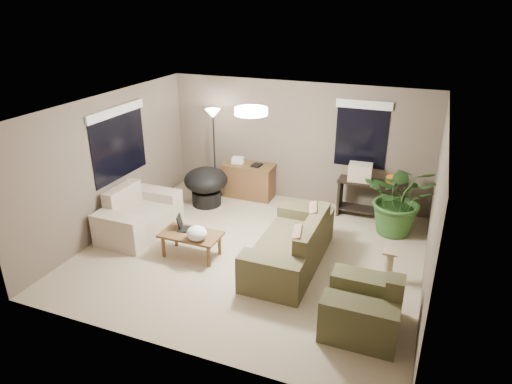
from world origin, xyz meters
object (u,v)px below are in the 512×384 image
at_px(papasan_chair, 206,184).
at_px(cat_scratching_post, 389,267).
at_px(console_table, 371,197).
at_px(floor_lamp, 213,124).
at_px(desk, 249,180).
at_px(main_sofa, 292,248).
at_px(coffee_table, 191,237).
at_px(loveseat, 138,217).
at_px(houseplant, 399,206).
at_px(armchair, 364,309).

bearing_deg(papasan_chair, cat_scratching_post, -20.74).
xyz_separation_m(console_table, floor_lamp, (-3.31, -0.12, 1.16)).
bearing_deg(floor_lamp, papasan_chair, -85.28).
height_order(desk, cat_scratching_post, desk).
bearing_deg(desk, cat_scratching_post, -34.11).
height_order(main_sofa, coffee_table, main_sofa).
height_order(loveseat, desk, loveseat).
relative_size(coffee_table, papasan_chair, 1.06).
distance_m(loveseat, papasan_chair, 1.66).
height_order(desk, floor_lamp, floor_lamp).
distance_m(coffee_table, console_table, 3.63).
bearing_deg(desk, console_table, -1.47).
xyz_separation_m(floor_lamp, houseplant, (3.87, -0.36, -1.05)).
xyz_separation_m(coffee_table, floor_lamp, (-0.77, 2.46, 1.24)).
bearing_deg(console_table, main_sofa, -112.41).
height_order(desk, console_table, same).
bearing_deg(console_table, loveseat, -150.88).
xyz_separation_m(main_sofa, console_table, (0.91, 2.20, 0.14)).
bearing_deg(houseplant, armchair, -92.84).
xyz_separation_m(coffee_table, houseplant, (3.11, 2.10, 0.19)).
distance_m(loveseat, floor_lamp, 2.49).
bearing_deg(houseplant, loveseat, -159.27).
relative_size(console_table, papasan_chair, 1.38).
bearing_deg(houseplant, floor_lamp, 174.71).
distance_m(main_sofa, floor_lamp, 3.43).
bearing_deg(coffee_table, floor_lamp, 107.25).
bearing_deg(papasan_chair, armchair, -36.61).
bearing_deg(armchair, houseplant, 87.16).
relative_size(console_table, floor_lamp, 0.68).
relative_size(desk, papasan_chair, 1.17).
bearing_deg(desk, coffee_table, -88.90).
relative_size(desk, console_table, 0.85).
height_order(papasan_chair, cat_scratching_post, papasan_chair).
relative_size(loveseat, papasan_chair, 1.70).
bearing_deg(main_sofa, loveseat, 179.22).
distance_m(console_table, houseplant, 0.75).
bearing_deg(houseplant, desk, 170.22).
xyz_separation_m(main_sofa, armchair, (1.33, -1.17, 0.00)).
height_order(papasan_chair, floor_lamp, floor_lamp).
distance_m(loveseat, coffee_table, 1.40).
bearing_deg(desk, armchair, -48.75).
height_order(main_sofa, papasan_chair, main_sofa).
xyz_separation_m(loveseat, desk, (1.29, 2.23, 0.08)).
bearing_deg(armchair, coffee_table, 165.08).
distance_m(coffee_table, houseplant, 3.76).
xyz_separation_m(desk, cat_scratching_post, (3.20, -2.16, -0.16)).
relative_size(armchair, houseplant, 0.71).
distance_m(desk, console_table, 2.60).
bearing_deg(papasan_chair, floor_lamp, 94.72).
bearing_deg(papasan_chair, loveseat, -111.93).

